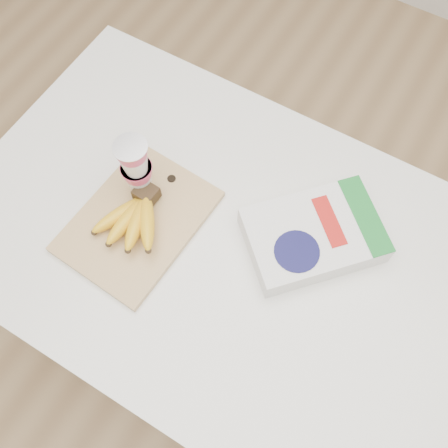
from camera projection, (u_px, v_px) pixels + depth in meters
name	position (u px, v px, depth m)	size (l,w,h in m)	color
room	(215.00, 98.00, 0.67)	(4.00, 4.00, 4.00)	tan
table	(220.00, 297.00, 1.49)	(1.18, 0.78, 0.88)	silver
cutting_board	(138.00, 221.00, 1.10)	(0.24, 0.33, 0.02)	tan
bananas	(134.00, 217.00, 1.07)	(0.16, 0.17, 0.06)	#382816
yogurt_stack	(136.00, 166.00, 1.05)	(0.07, 0.07, 0.17)	white
cereal_box	(313.00, 235.00, 1.06)	(0.33, 0.33, 0.06)	white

